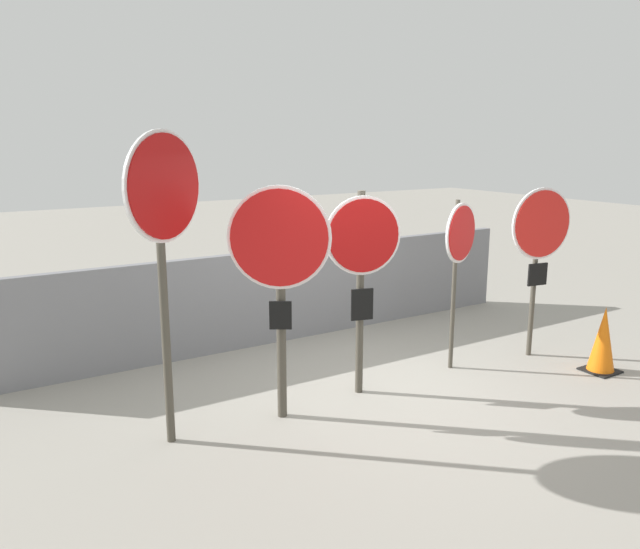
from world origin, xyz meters
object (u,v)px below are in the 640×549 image
object	(u,v)px
stop_sign_2	(362,257)
stop_sign_4	(540,235)
stop_sign_0	(164,220)
stop_sign_3	(460,244)
traffic_cone_0	(603,340)
stop_sign_1	(280,263)

from	to	relation	value
stop_sign_2	stop_sign_4	size ratio (longest dim) A/B	1.03
stop_sign_0	stop_sign_3	distance (m)	3.37
stop_sign_3	traffic_cone_0	size ratio (longest dim) A/B	2.56
stop_sign_0	stop_sign_3	bearing A→B (deg)	-31.58
stop_sign_4	stop_sign_1	bearing A→B (deg)	-172.21
stop_sign_0	stop_sign_4	size ratio (longest dim) A/B	1.31
stop_sign_0	stop_sign_4	distance (m)	4.46
stop_sign_2	traffic_cone_0	xyz separation A→B (m)	(2.70, -0.92, -1.08)
stop_sign_1	stop_sign_4	bearing A→B (deg)	30.75
stop_sign_1	stop_sign_2	size ratio (longest dim) A/B	1.05
stop_sign_0	stop_sign_2	world-z (taller)	stop_sign_0
stop_sign_4	stop_sign_2	bearing A→B (deg)	-174.84
stop_sign_1	stop_sign_3	size ratio (longest dim) A/B	1.13
stop_sign_4	traffic_cone_0	world-z (taller)	stop_sign_4
stop_sign_1	stop_sign_2	bearing A→B (deg)	37.32
stop_sign_3	traffic_cone_0	world-z (taller)	stop_sign_3
stop_sign_0	stop_sign_2	size ratio (longest dim) A/B	1.27
stop_sign_3	traffic_cone_0	bearing A→B (deg)	-54.36
stop_sign_0	traffic_cone_0	size ratio (longest dim) A/B	3.53
stop_sign_2	stop_sign_3	size ratio (longest dim) A/B	1.08
stop_sign_1	traffic_cone_0	bearing A→B (deg)	19.24
stop_sign_2	stop_sign_3	xyz separation A→B (m)	(1.34, 0.03, 0.01)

